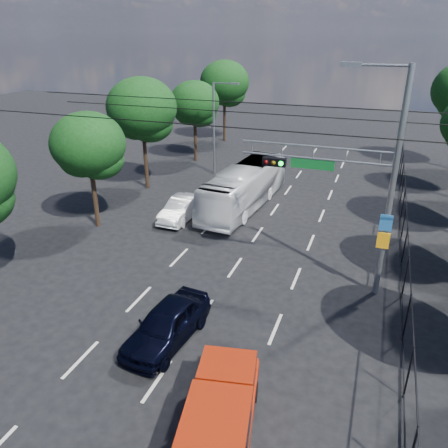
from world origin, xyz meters
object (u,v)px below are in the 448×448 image
at_px(red_pickup, 221,412).
at_px(white_bus, 244,187).
at_px(navy_hatchback, 167,324).
at_px(signal_mast, 361,175).
at_px(white_van, 182,208).

relative_size(red_pickup, white_bus, 0.50).
bearing_deg(white_bus, navy_hatchback, -79.35).
bearing_deg(signal_mast, red_pickup, -105.43).
bearing_deg(white_bus, signal_mast, -42.06).
distance_m(navy_hatchback, white_bus, 13.88).
relative_size(signal_mast, white_van, 2.32).
xyz_separation_m(navy_hatchback, white_bus, (-1.40, 13.80, 0.64)).
xyz_separation_m(signal_mast, navy_hatchback, (-5.88, -6.01, -4.51)).
bearing_deg(red_pickup, signal_mast, 74.57).
height_order(red_pickup, navy_hatchback, red_pickup).
bearing_deg(navy_hatchback, white_van, 118.31).
relative_size(white_bus, white_van, 2.40).
distance_m(white_bus, white_van, 4.40).
xyz_separation_m(signal_mast, red_pickup, (-2.56, -9.27, -4.31)).
height_order(signal_mast, red_pickup, signal_mast).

